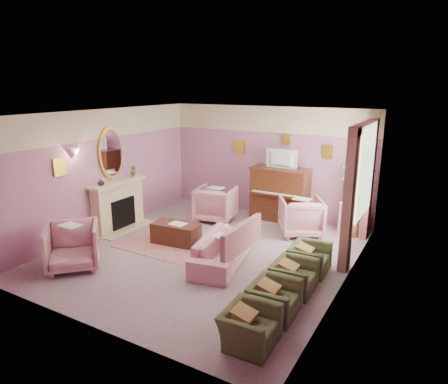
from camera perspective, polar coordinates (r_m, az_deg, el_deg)
The scene contains 48 objects.
floor at distance 8.27m, azimuth -2.53°, elevation -8.60°, with size 5.50×6.00×0.01m, color gray.
ceiling at distance 7.59m, azimuth -2.77°, elevation 11.15°, with size 5.50×6.00×0.01m, color silver.
wall_back at distance 10.41m, azimuth 6.24°, elevation 4.38°, with size 5.50×0.02×2.80m, color slate.
wall_front at distance 5.63m, azimuth -19.27°, elevation -5.75°, with size 5.50×0.02×2.80m, color slate.
wall_left at distance 9.53m, azimuth -16.77°, elevation 2.84°, with size 0.02×6.00×2.80m, color slate.
wall_right at distance 6.80m, azimuth 17.36°, elevation -2.02°, with size 0.02×6.00×2.80m, color slate.
picture_rail_band at distance 10.25m, azimuth 6.39°, elevation 10.29°, with size 5.50×0.01×0.65m, color beige.
stripe_panel at distance 8.12m, azimuth 19.13°, elevation -1.82°, with size 0.01×3.00×2.15m, color #9DAE90.
fireplace_surround at distance 9.76m, azimuth -14.90°, elevation -1.90°, with size 0.30×1.40×1.10m, color #CDBA87.
fireplace_inset at distance 9.74m, azimuth -14.42°, elevation -2.84°, with size 0.18×0.72×0.68m, color black.
fire_ember at distance 9.77m, azimuth -14.19°, elevation -3.88°, with size 0.06×0.54×0.10m, color orange.
mantel_shelf at distance 9.60m, azimuth -15.01°, elevation 1.33°, with size 0.40×1.55×0.07m, color #CDBA87.
hearth at distance 9.80m, azimuth -13.85°, elevation -5.09°, with size 0.55×1.50×0.02m, color #CDBA87.
mirror_frame at distance 9.56m, azimuth -15.88°, elevation 5.38°, with size 0.04×0.72×1.20m, color gold.
mirror_glass at distance 9.54m, azimuth -15.78°, elevation 5.37°, with size 0.01×0.60×1.06m, color white.
sconce_shade at distance 8.78m, azimuth -20.46°, elevation 5.37°, with size 0.20×0.20×0.16m, color #F28E83.
piano at distance 10.10m, azimuth 7.98°, elevation -0.37°, with size 1.40×0.60×1.30m, color #452110.
piano_keyshelf at distance 9.77m, azimuth 7.23°, elevation -0.45°, with size 1.30×0.12×0.06m, color #452110.
piano_keys at distance 9.76m, azimuth 7.24°, elevation -0.23°, with size 1.20×0.08×0.02m, color silver.
piano_top at distance 9.95m, azimuth 8.12°, elevation 3.29°, with size 1.45×0.65×0.04m, color #452110.
television at distance 9.85m, azimuth 8.07°, elevation 4.89°, with size 0.80×0.12×0.48m, color black.
print_back_left at distance 10.66m, azimuth 2.23°, elevation 6.46°, with size 0.30×0.03×0.38m, color gold.
print_back_right at distance 9.80m, azimuth 14.57°, elevation 5.58°, with size 0.26×0.03×0.34m, color gold.
print_back_mid at distance 10.09m, azimuth 8.86°, elevation 7.41°, with size 0.22×0.03×0.26m, color gold.
print_left_wall at distance 8.68m, azimuth -22.45°, elevation 3.32°, with size 0.03×0.28×0.36m, color gold.
window_blind at distance 8.22m, azimuth 19.60°, elevation 2.84°, with size 0.03×1.40×1.80m, color silver.
curtain_left at distance 7.44m, azimuth 17.41°, elevation -1.36°, with size 0.16×0.34×2.60m, color #9C5A59.
curtain_right at distance 9.20m, azimuth 19.96°, elevation 1.49°, with size 0.16×0.34×2.60m, color #9C5A59.
pelmet at distance 8.10m, azimuth 19.58°, elevation 8.86°, with size 0.16×2.20×0.16m, color #9C5A59.
mantel_plant at distance 9.94m, azimuth -12.82°, elevation 2.94°, with size 0.16×0.16×0.28m, color #3B8036.
mantel_vase at distance 9.23m, azimuth -17.17°, elevation 1.33°, with size 0.16×0.16×0.16m, color beige.
area_rug at distance 8.71m, azimuth -5.82°, elevation -7.34°, with size 2.50×1.80×0.01m, color #B06C68.
coffee_table at distance 8.68m, azimuth -6.86°, elevation -5.90°, with size 1.00×0.50×0.45m, color #442415.
table_paper at distance 8.57m, azimuth -6.64°, elevation -4.53°, with size 0.35×0.28×0.01m, color silver.
sofa at distance 7.66m, azimuth -0.10°, elevation -7.44°, with size 0.64×1.91×0.77m, color #C8888F.
sofa_throw at distance 7.40m, azimuth 2.60°, elevation -6.49°, with size 0.10×1.45×0.53m, color #9C5A59.
floral_armchair_left at distance 10.01m, azimuth -1.21°, elevation -1.43°, with size 0.91×0.91×0.94m, color #C8888F.
floral_armchair_right at distance 9.22m, azimuth 10.96°, elevation -3.18°, with size 0.91×0.91×0.94m, color #C8888F.
floral_armchair_front at distance 7.94m, azimuth -20.87°, elevation -6.96°, with size 0.91×0.91×0.94m, color #C8888F.
olive_chair_a at distance 5.49m, azimuth 3.75°, elevation -17.93°, with size 0.54×0.77×0.66m, color #46522D.
olive_chair_b at distance 6.13m, azimuth 7.23°, elevation -14.20°, with size 0.54×0.77×0.66m, color #46522D.
olive_chair_c at distance 6.82m, azimuth 9.94°, elevation -11.15°, with size 0.54×0.77×0.66m, color #46522D.
olive_chair_d at distance 7.53m, azimuth 12.11°, elevation -8.66°, with size 0.54×0.77×0.66m, color #46522D.
side_table at distance 9.63m, azimuth 17.54°, elevation -3.60°, with size 0.52×0.52×0.70m, color white.
side_plant_big at distance 9.48m, azimuth 17.78°, elevation -0.62°, with size 0.30×0.30×0.34m, color #3B8036.
side_plant_small at distance 9.37m, azimuth 18.35°, elevation -1.04°, with size 0.16×0.16×0.28m, color #3B8036.
palm_pot at distance 9.54m, azimuth 17.83°, elevation -4.93°, with size 0.34×0.34×0.34m, color #994F3D.
palm_plant at distance 9.29m, azimuth 18.27°, elevation 0.24°, with size 0.76×0.76×1.44m, color #3B8036.
Camera 1 is at (4.06, -6.39, 3.32)m, focal length 32.00 mm.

